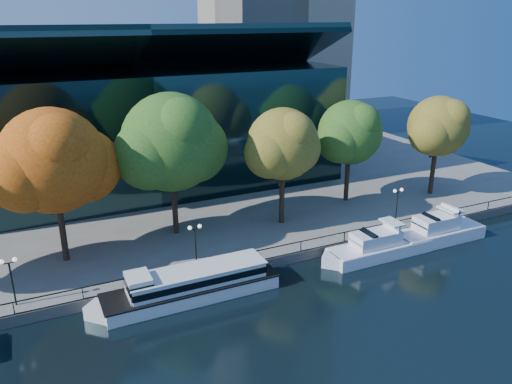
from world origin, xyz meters
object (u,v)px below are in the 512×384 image
tree_1 (55,163)px  lamp_2 (397,198)px  cruiser_far (435,231)px  tour_boat (188,284)px  tree_4 (351,134)px  tree_2 (173,144)px  tree_5 (439,128)px  lamp_1 (195,236)px  cruiser_near (376,247)px  lamp_0 (10,271)px  tree_3 (284,145)px

tree_1 → lamp_2: 33.97m
cruiser_far → lamp_2: bearing=121.0°
tour_boat → tree_1: tree_1 is taller
tour_boat → lamp_2: size_ratio=4.00×
tree_4 → tour_boat: bearing=-154.2°
cruiser_far → tree_2: 28.22m
tree_5 → lamp_1: size_ratio=3.04×
cruiser_far → tree_5: (8.45, 9.49, 8.25)m
tree_5 → lamp_1: bearing=-170.1°
tree_2 → tree_1: bearing=-172.0°
tree_5 → lamp_2: tree_5 is taller
lamp_1 → tree_1: bearing=148.6°
lamp_2 → tree_5: bearing=28.6°
tree_1 → tree_2: size_ratio=0.97×
cruiser_near → cruiser_far: (7.72, 0.09, 0.11)m
cruiser_near → tree_1: (-27.27, 10.02, 9.25)m
tour_boat → tree_4: (24.01, 11.59, 7.91)m
tour_boat → cruiser_far: (26.59, -0.48, -0.12)m
cruiser_near → tree_5: tree_5 is taller
tree_1 → lamp_1: size_ratio=3.50×
tour_boat → tree_5: tree_5 is taller
lamp_0 → tour_boat: bearing=-13.9°
tree_4 → lamp_2: bearing=-87.5°
tree_3 → lamp_1: (-11.80, -5.58, -5.61)m
cruiser_near → lamp_2: 7.29m
lamp_2 → tree_2: bearing=160.4°
cruiser_far → tree_3: 18.00m
tour_boat → tree_1: bearing=131.6°
tree_1 → tour_boat: bearing=-48.4°
cruiser_near → lamp_0: (-31.79, 3.77, 2.92)m
tree_3 → tree_4: bearing=15.2°
tree_3 → tree_5: 21.40m
tree_3 → tour_boat: bearing=-147.3°
cruiser_far → lamp_2: 5.12m
tree_1 → tree_4: bearing=3.8°
tree_4 → lamp_0: tree_4 is taller
lamp_0 → lamp_2: (37.31, 0.00, 0.00)m
tree_1 → cruiser_far: bearing=-15.8°
tree_3 → tree_5: (21.39, 0.23, -0.17)m
lamp_0 → lamp_2: size_ratio=1.00×
tree_2 → lamp_1: bearing=-94.9°
tree_2 → cruiser_near: bearing=-35.3°
tour_boat → lamp_2: bearing=7.5°
tour_boat → cruiser_near: size_ratio=1.36×
tree_5 → lamp_0: (-47.97, -5.81, -5.45)m
tree_4 → lamp_0: 38.24m
cruiser_near → tree_2: 22.10m
tree_2 → tree_4: bearing=1.6°
cruiser_near → cruiser_far: bearing=0.7°
tree_2 → tree_5: 32.59m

